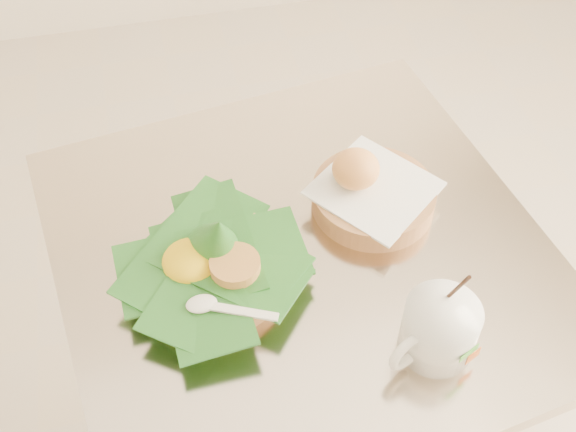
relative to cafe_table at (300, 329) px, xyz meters
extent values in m
cylinder|color=gray|center=(0.00, 0.00, -0.16)|extent=(0.07, 0.07, 0.69)
cube|color=beige|center=(0.00, 0.00, 0.21)|extent=(0.80, 0.80, 0.03)
cylinder|color=#B07F4B|center=(-0.13, -0.02, 0.24)|extent=(0.21, 0.21, 0.03)
cone|color=#255719|center=(-0.12, -0.01, 0.30)|extent=(0.11, 0.13, 0.11)
ellipsoid|color=yellow|center=(-0.16, -0.02, 0.26)|extent=(0.08, 0.08, 0.04)
cylinder|color=#CC9347|center=(-0.11, -0.04, 0.27)|extent=(0.07, 0.07, 0.02)
cylinder|color=#B07F4B|center=(0.13, 0.06, 0.24)|extent=(0.19, 0.19, 0.04)
cube|color=white|center=(0.13, 0.06, 0.26)|extent=(0.22, 0.22, 0.01)
ellipsoid|color=orange|center=(0.10, 0.08, 0.29)|extent=(0.07, 0.07, 0.06)
cylinder|color=white|center=(0.13, -0.20, 0.26)|extent=(0.10, 0.10, 0.08)
torus|color=white|center=(0.08, -0.22, 0.27)|extent=(0.06, 0.04, 0.06)
cylinder|color=#442413|center=(0.13, -0.20, 0.30)|extent=(0.09, 0.09, 0.01)
cylinder|color=black|center=(0.14, -0.19, 0.33)|extent=(0.01, 0.05, 0.12)
cube|color=green|center=(0.15, -0.24, 0.27)|extent=(0.03, 0.01, 0.01)
cube|color=orange|center=(0.16, -0.24, 0.25)|extent=(0.02, 0.01, 0.02)
camera|label=1|loc=(-0.17, -0.63, 1.06)|focal=45.00mm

